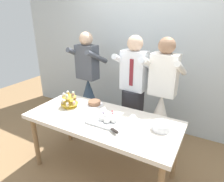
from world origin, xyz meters
The scene contains 10 objects.
ground_plane centered at (0.00, 0.00, 0.00)m, with size 8.00×8.00×0.00m, color olive.
rear_wall centered at (0.00, 1.45, 1.45)m, with size 5.20×0.10×2.90m, color silver.
dessert_table centered at (0.00, 0.00, 0.70)m, with size 1.80×0.80×0.78m.
cupcake_stand centered at (-0.53, 0.06, 0.86)m, with size 0.23×0.23×0.21m.
main_cake_tray centered at (0.11, -0.03, 0.81)m, with size 0.43×0.35×0.12m.
plate_stack centered at (0.67, 0.10, 0.81)m, with size 0.20×0.20×0.08m.
round_cake centered at (-0.27, 0.25, 0.80)m, with size 0.24×0.24×0.06m.
person_groom centered at (0.09, 0.70, 0.75)m, with size 0.49×0.51×1.66m.
person_bride centered at (0.50, 0.70, 0.58)m, with size 0.56×0.56×1.66m.
person_guest centered at (-0.76, 0.79, 0.58)m, with size 0.56×0.56×1.66m.
Camera 1 is at (1.09, -1.72, 1.92)m, focal length 31.72 mm.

